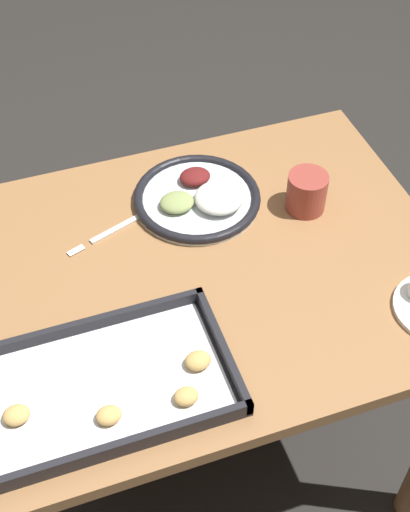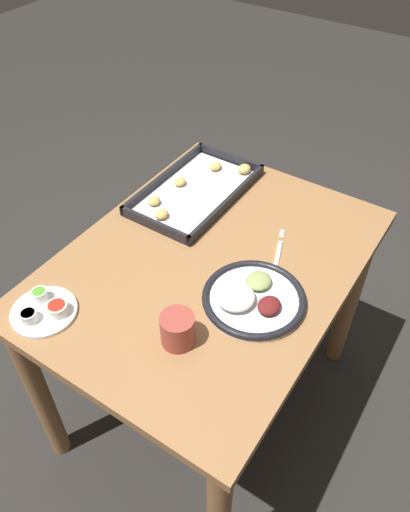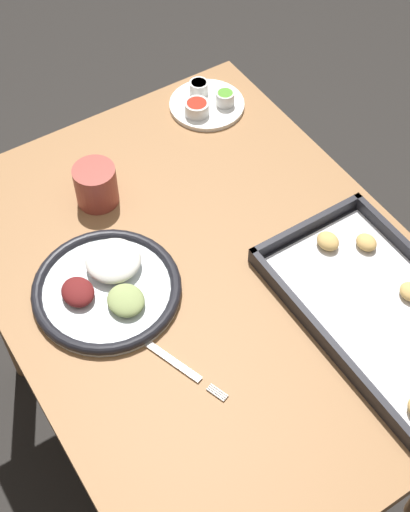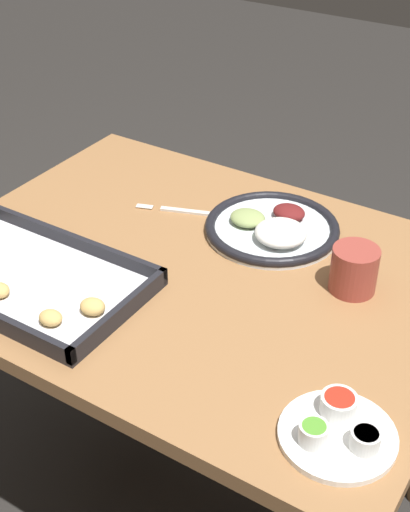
{
  "view_description": "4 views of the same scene",
  "coord_description": "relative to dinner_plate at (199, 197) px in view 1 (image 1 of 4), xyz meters",
  "views": [
    {
      "loc": [
        0.28,
        0.86,
        1.74
      ],
      "look_at": [
        -0.02,
        0.0,
        0.75
      ],
      "focal_mm": 50.0,
      "sensor_mm": 36.0,
      "label": 1
    },
    {
      "loc": [
        -0.83,
        -0.53,
        1.69
      ],
      "look_at": [
        -0.02,
        0.0,
        0.75
      ],
      "focal_mm": 35.0,
      "sensor_mm": 36.0,
      "label": 2
    },
    {
      "loc": [
        0.63,
        -0.42,
        1.77
      ],
      "look_at": [
        -0.02,
        0.0,
        0.75
      ],
      "focal_mm": 50.0,
      "sensor_mm": 36.0,
      "label": 3
    },
    {
      "loc": [
        -0.58,
        0.9,
        1.48
      ],
      "look_at": [
        -0.02,
        0.0,
        0.75
      ],
      "focal_mm": 50.0,
      "sensor_mm": 36.0,
      "label": 4
    }
  ],
  "objects": [
    {
      "name": "fork",
      "position": [
        0.18,
        0.02,
        -0.01
      ],
      "size": [
        0.19,
        0.08,
        0.0
      ],
      "rotation": [
        0.0,
        0.0,
        0.34
      ],
      "color": "silver",
      "rests_on": "dining_table"
    },
    {
      "name": "baking_tray",
      "position": [
        0.3,
        0.38,
        -0.0
      ],
      "size": [
        0.44,
        0.26,
        0.03
      ],
      "color": "black",
      "rests_on": "dining_table"
    },
    {
      "name": "ground_plane",
      "position": [
        0.07,
        0.17,
        -0.74
      ],
      "size": [
        8.0,
        8.0,
        0.0
      ],
      "primitive_type": "plane",
      "color": "#282623"
    },
    {
      "name": "drinking_cup",
      "position": [
        -0.2,
        0.09,
        0.03
      ],
      "size": [
        0.08,
        0.08,
        0.08
      ],
      "color": "#993D33",
      "rests_on": "dining_table"
    },
    {
      "name": "dinner_plate",
      "position": [
        0.0,
        0.0,
        0.0
      ],
      "size": [
        0.27,
        0.27,
        0.05
      ],
      "color": "silver",
      "rests_on": "dining_table"
    },
    {
      "name": "dining_table",
      "position": [
        0.07,
        0.17,
        -0.14
      ],
      "size": [
        0.98,
        0.74,
        0.72
      ],
      "color": "olive",
      "rests_on": "ground_plane"
    }
  ]
}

